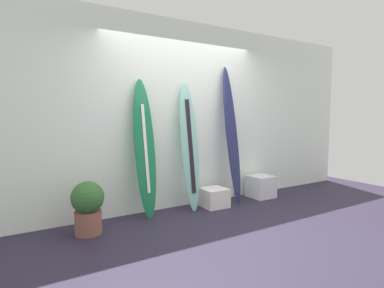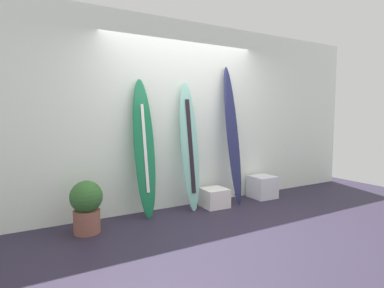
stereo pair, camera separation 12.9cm
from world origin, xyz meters
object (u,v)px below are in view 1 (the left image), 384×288
at_px(surfboard_navy, 232,136).
at_px(display_block_left, 214,197).
at_px(surfboard_seafoam, 189,147).
at_px(potted_plant, 88,206).
at_px(surfboard_emerald, 145,149).
at_px(display_block_center, 261,186).

xyz_separation_m(surfboard_navy, display_block_left, (-0.39, -0.07, -0.93)).
xyz_separation_m(surfboard_seafoam, potted_plant, (-1.53, -0.22, -0.59)).
height_order(surfboard_seafoam, display_block_left, surfboard_seafoam).
bearing_deg(surfboard_seafoam, display_block_left, -12.90).
height_order(surfboard_navy, potted_plant, surfboard_navy).
relative_size(surfboard_seafoam, display_block_left, 4.93).
xyz_separation_m(surfboard_emerald, display_block_center, (2.10, -0.06, -0.75)).
xyz_separation_m(surfboard_emerald, surfboard_navy, (1.47, -0.03, 0.13)).
xyz_separation_m(display_block_left, display_block_center, (1.01, 0.04, 0.04)).
relative_size(surfboard_emerald, display_block_center, 4.78).
distance_m(surfboard_seafoam, potted_plant, 1.66).
bearing_deg(display_block_center, surfboard_seafoam, 178.12).
xyz_separation_m(surfboard_navy, potted_plant, (-2.30, -0.20, -0.73)).
bearing_deg(surfboard_emerald, display_block_left, -5.21).
height_order(surfboard_navy, display_block_left, surfboard_navy).
distance_m(surfboard_emerald, surfboard_navy, 1.48).
relative_size(surfboard_emerald, surfboard_navy, 0.87).
distance_m(surfboard_emerald, display_block_left, 1.35).
relative_size(display_block_left, potted_plant, 0.61).
distance_m(surfboard_emerald, display_block_center, 2.23).
height_order(surfboard_seafoam, potted_plant, surfboard_seafoam).
distance_m(surfboard_navy, display_block_left, 1.01).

